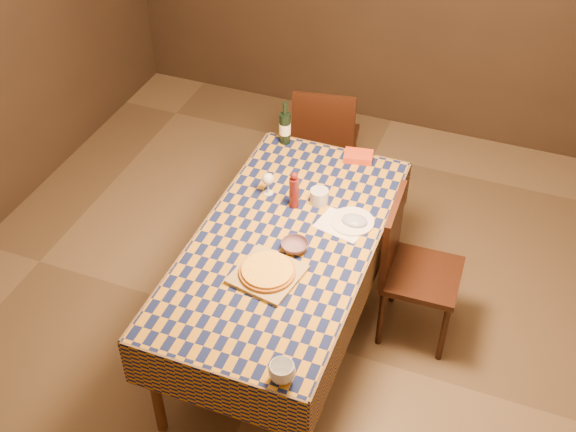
% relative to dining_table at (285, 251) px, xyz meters
% --- Properties ---
extents(room, '(5.00, 5.10, 2.70)m').
position_rel_dining_table_xyz_m(room, '(0.00, 0.00, 0.66)').
color(room, brown).
rests_on(room, ground).
extents(dining_table, '(0.94, 1.84, 0.77)m').
position_rel_dining_table_xyz_m(dining_table, '(0.00, 0.00, 0.00)').
color(dining_table, brown).
rests_on(dining_table, ground).
extents(cutting_board, '(0.37, 0.37, 0.02)m').
position_rel_dining_table_xyz_m(cutting_board, '(0.01, -0.28, 0.09)').
color(cutting_board, '#A2884C').
rests_on(cutting_board, dining_table).
extents(pizza, '(0.36, 0.36, 0.03)m').
position_rel_dining_table_xyz_m(pizza, '(0.01, -0.28, 0.11)').
color(pizza, '#A55D1B').
rests_on(pizza, cutting_board).
extents(pepper_mill, '(0.07, 0.07, 0.23)m').
position_rel_dining_table_xyz_m(pepper_mill, '(-0.05, 0.29, 0.18)').
color(pepper_mill, '#4F1212').
rests_on(pepper_mill, dining_table).
extents(bowl, '(0.15, 0.15, 0.04)m').
position_rel_dining_table_xyz_m(bowl, '(0.07, -0.05, 0.10)').
color(bowl, '#654955').
rests_on(bowl, dining_table).
extents(wine_glass, '(0.07, 0.07, 0.14)m').
position_rel_dining_table_xyz_m(wine_glass, '(-0.23, 0.34, 0.17)').
color(wine_glass, silver).
rests_on(wine_glass, dining_table).
extents(wine_bottle, '(0.08, 0.08, 0.29)m').
position_rel_dining_table_xyz_m(wine_bottle, '(-0.33, 0.85, 0.18)').
color(wine_bottle, black).
rests_on(wine_bottle, dining_table).
extents(deli_tub, '(0.13, 0.13, 0.09)m').
position_rel_dining_table_xyz_m(deli_tub, '(0.07, 0.36, 0.12)').
color(deli_tub, '#B8BEBF').
rests_on(deli_tub, dining_table).
extents(takeout_container, '(0.19, 0.15, 0.04)m').
position_rel_dining_table_xyz_m(takeout_container, '(0.16, 0.84, 0.10)').
color(takeout_container, '#C13B19').
rests_on(takeout_container, dining_table).
extents(white_plate, '(0.31, 0.31, 0.01)m').
position_rel_dining_table_xyz_m(white_plate, '(0.29, 0.27, 0.08)').
color(white_plate, white).
rests_on(white_plate, dining_table).
extents(tumbler, '(0.15, 0.15, 0.09)m').
position_rel_dining_table_xyz_m(tumbler, '(0.31, -0.84, 0.12)').
color(tumbler, white).
rests_on(tumbler, dining_table).
extents(flour_patch, '(0.29, 0.25, 0.00)m').
position_rel_dining_table_xyz_m(flour_patch, '(0.25, 0.23, 0.08)').
color(flour_patch, white).
rests_on(flour_patch, dining_table).
extents(flour_bag, '(0.16, 0.13, 0.04)m').
position_rel_dining_table_xyz_m(flour_bag, '(0.31, 0.26, 0.10)').
color(flour_bag, '#90A1B8').
rests_on(flour_bag, dining_table).
extents(chair_far, '(0.49, 0.49, 0.93)m').
position_rel_dining_table_xyz_m(chair_far, '(-0.21, 1.33, -0.17)').
color(chair_far, black).
rests_on(chair_far, ground).
extents(chair_right, '(0.44, 0.44, 0.93)m').
position_rel_dining_table_xyz_m(chair_right, '(0.63, 0.33, -0.17)').
color(chair_right, black).
rests_on(chair_right, ground).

